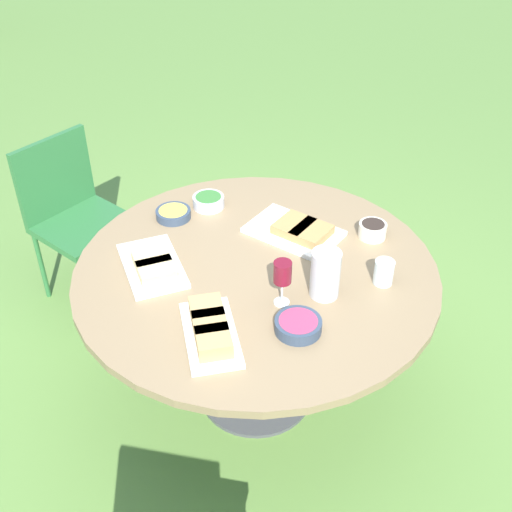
{
  "coord_description": "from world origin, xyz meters",
  "views": [
    {
      "loc": [
        -1.73,
        -1.08,
        2.33
      ],
      "look_at": [
        0.0,
        0.0,
        0.81
      ],
      "focal_mm": 45.0,
      "sensor_mm": 36.0,
      "label": 1
    }
  ],
  "objects_px": {
    "chair_near_left": "(73,209)",
    "water_pitcher": "(325,274)",
    "wine_glass": "(282,274)",
    "dining_table": "(256,286)"
  },
  "relations": [
    {
      "from": "chair_near_left",
      "to": "water_pitcher",
      "type": "distance_m",
      "value": 1.58
    },
    {
      "from": "dining_table",
      "to": "water_pitcher",
      "type": "height_order",
      "value": "water_pitcher"
    },
    {
      "from": "chair_near_left",
      "to": "wine_glass",
      "type": "bearing_deg",
      "value": -101.61
    },
    {
      "from": "dining_table",
      "to": "water_pitcher",
      "type": "relative_size",
      "value": 7.55
    },
    {
      "from": "chair_near_left",
      "to": "water_pitcher",
      "type": "bearing_deg",
      "value": -96.06
    },
    {
      "from": "wine_glass",
      "to": "chair_near_left",
      "type": "bearing_deg",
      "value": 78.39
    },
    {
      "from": "water_pitcher",
      "to": "wine_glass",
      "type": "distance_m",
      "value": 0.18
    },
    {
      "from": "chair_near_left",
      "to": "wine_glass",
      "type": "xyz_separation_m",
      "value": [
        -0.29,
        -1.43,
        0.36
      ]
    },
    {
      "from": "dining_table",
      "to": "chair_near_left",
      "type": "height_order",
      "value": "chair_near_left"
    },
    {
      "from": "water_pitcher",
      "to": "wine_glass",
      "type": "bearing_deg",
      "value": 139.7
    }
  ]
}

